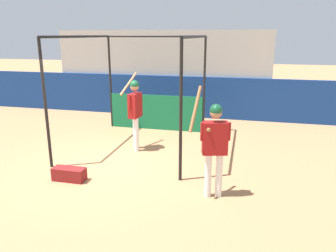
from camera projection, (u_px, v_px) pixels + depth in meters
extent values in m
plane|color=#A8754C|center=(102.00, 166.00, 7.75)|extent=(60.00, 60.00, 0.00)
cube|color=navy|center=(159.00, 96.00, 12.48)|extent=(24.00, 0.12, 1.53)
cube|color=#9E9E99|center=(169.00, 69.00, 13.81)|extent=(8.15, 3.20, 3.18)
cube|color=navy|center=(85.00, 71.00, 13.43)|extent=(0.45, 0.40, 0.10)
cube|color=navy|center=(86.00, 65.00, 13.54)|extent=(0.45, 0.06, 0.40)
cube|color=navy|center=(97.00, 71.00, 13.31)|extent=(0.45, 0.40, 0.10)
cube|color=navy|center=(99.00, 65.00, 13.42)|extent=(0.45, 0.06, 0.40)
cube|color=navy|center=(110.00, 71.00, 13.19)|extent=(0.45, 0.40, 0.10)
cube|color=navy|center=(111.00, 65.00, 13.29)|extent=(0.45, 0.06, 0.40)
cube|color=navy|center=(122.00, 72.00, 13.06)|extent=(0.45, 0.40, 0.10)
cube|color=navy|center=(124.00, 66.00, 13.17)|extent=(0.45, 0.06, 0.40)
cube|color=navy|center=(135.00, 72.00, 12.94)|extent=(0.45, 0.40, 0.10)
cube|color=navy|center=(137.00, 66.00, 13.04)|extent=(0.45, 0.06, 0.40)
cube|color=navy|center=(149.00, 73.00, 12.81)|extent=(0.45, 0.40, 0.10)
cube|color=navy|center=(150.00, 66.00, 12.92)|extent=(0.45, 0.06, 0.40)
cube|color=navy|center=(162.00, 73.00, 12.69)|extent=(0.45, 0.40, 0.10)
cube|color=navy|center=(163.00, 66.00, 12.80)|extent=(0.45, 0.06, 0.40)
cube|color=navy|center=(176.00, 73.00, 12.57)|extent=(0.45, 0.40, 0.10)
cube|color=navy|center=(177.00, 67.00, 12.67)|extent=(0.45, 0.06, 0.40)
cube|color=navy|center=(190.00, 74.00, 12.44)|extent=(0.45, 0.40, 0.10)
cube|color=navy|center=(191.00, 67.00, 12.55)|extent=(0.45, 0.06, 0.40)
cube|color=navy|center=(205.00, 74.00, 12.32)|extent=(0.45, 0.40, 0.10)
cube|color=navy|center=(205.00, 67.00, 12.42)|extent=(0.45, 0.06, 0.40)
cube|color=navy|center=(219.00, 74.00, 12.19)|extent=(0.45, 0.40, 0.10)
cube|color=navy|center=(220.00, 68.00, 12.30)|extent=(0.45, 0.06, 0.40)
cube|color=navy|center=(234.00, 75.00, 12.07)|extent=(0.45, 0.40, 0.10)
cube|color=navy|center=(235.00, 68.00, 12.18)|extent=(0.45, 0.06, 0.40)
cube|color=navy|center=(250.00, 75.00, 11.95)|extent=(0.45, 0.40, 0.10)
cube|color=navy|center=(250.00, 68.00, 12.05)|extent=(0.45, 0.06, 0.40)
cube|color=navy|center=(93.00, 59.00, 14.07)|extent=(0.45, 0.40, 0.10)
cube|color=navy|center=(94.00, 54.00, 14.18)|extent=(0.45, 0.06, 0.40)
cube|color=navy|center=(105.00, 60.00, 13.95)|extent=(0.45, 0.40, 0.10)
cube|color=navy|center=(106.00, 54.00, 14.06)|extent=(0.45, 0.06, 0.40)
cube|color=navy|center=(117.00, 60.00, 13.83)|extent=(0.45, 0.40, 0.10)
cube|color=navy|center=(118.00, 54.00, 13.93)|extent=(0.45, 0.06, 0.40)
cube|color=navy|center=(129.00, 60.00, 13.70)|extent=(0.45, 0.40, 0.10)
cube|color=navy|center=(130.00, 54.00, 13.81)|extent=(0.45, 0.06, 0.40)
cube|color=navy|center=(141.00, 60.00, 13.58)|extent=(0.45, 0.40, 0.10)
cube|color=navy|center=(143.00, 54.00, 13.69)|extent=(0.45, 0.06, 0.40)
cube|color=navy|center=(154.00, 61.00, 13.45)|extent=(0.45, 0.40, 0.10)
cube|color=navy|center=(155.00, 55.00, 13.56)|extent=(0.45, 0.06, 0.40)
cube|color=navy|center=(167.00, 61.00, 13.33)|extent=(0.45, 0.40, 0.10)
cube|color=navy|center=(168.00, 55.00, 13.44)|extent=(0.45, 0.06, 0.40)
cube|color=navy|center=(180.00, 61.00, 13.21)|extent=(0.45, 0.40, 0.10)
cube|color=navy|center=(181.00, 55.00, 13.31)|extent=(0.45, 0.06, 0.40)
cube|color=navy|center=(194.00, 61.00, 13.08)|extent=(0.45, 0.40, 0.10)
cube|color=navy|center=(195.00, 55.00, 13.19)|extent=(0.45, 0.06, 0.40)
cube|color=navy|center=(208.00, 62.00, 12.96)|extent=(0.45, 0.40, 0.10)
cube|color=navy|center=(208.00, 55.00, 13.07)|extent=(0.45, 0.06, 0.40)
cube|color=navy|center=(222.00, 62.00, 12.84)|extent=(0.45, 0.40, 0.10)
cube|color=navy|center=(222.00, 56.00, 12.94)|extent=(0.45, 0.06, 0.40)
cube|color=navy|center=(236.00, 62.00, 12.71)|extent=(0.45, 0.40, 0.10)
cube|color=navy|center=(236.00, 56.00, 12.82)|extent=(0.45, 0.06, 0.40)
cube|color=navy|center=(250.00, 62.00, 12.59)|extent=(0.45, 0.40, 0.10)
cube|color=navy|center=(251.00, 56.00, 12.69)|extent=(0.45, 0.06, 0.40)
cube|color=navy|center=(100.00, 49.00, 14.72)|extent=(0.45, 0.40, 0.10)
cube|color=navy|center=(102.00, 44.00, 14.82)|extent=(0.45, 0.06, 0.40)
cube|color=navy|center=(112.00, 49.00, 14.59)|extent=(0.45, 0.40, 0.10)
cube|color=navy|center=(113.00, 44.00, 14.70)|extent=(0.45, 0.06, 0.40)
cube|color=navy|center=(123.00, 49.00, 14.47)|extent=(0.45, 0.40, 0.10)
cube|color=navy|center=(124.00, 44.00, 14.57)|extent=(0.45, 0.06, 0.40)
cube|color=navy|center=(135.00, 50.00, 14.34)|extent=(0.45, 0.40, 0.10)
cube|color=navy|center=(136.00, 44.00, 14.45)|extent=(0.45, 0.06, 0.40)
cube|color=navy|center=(147.00, 50.00, 14.22)|extent=(0.45, 0.40, 0.10)
cube|color=navy|center=(148.00, 44.00, 14.33)|extent=(0.45, 0.06, 0.40)
cube|color=navy|center=(159.00, 50.00, 14.10)|extent=(0.45, 0.40, 0.10)
cube|color=navy|center=(160.00, 44.00, 14.20)|extent=(0.45, 0.06, 0.40)
cube|color=navy|center=(172.00, 50.00, 13.97)|extent=(0.45, 0.40, 0.10)
cube|color=navy|center=(173.00, 44.00, 14.08)|extent=(0.45, 0.06, 0.40)
cube|color=navy|center=(184.00, 50.00, 13.85)|extent=(0.45, 0.40, 0.10)
cube|color=navy|center=(185.00, 44.00, 13.95)|extent=(0.45, 0.06, 0.40)
cube|color=navy|center=(197.00, 50.00, 13.72)|extent=(0.45, 0.40, 0.10)
cube|color=navy|center=(198.00, 44.00, 13.83)|extent=(0.45, 0.06, 0.40)
cube|color=navy|center=(210.00, 50.00, 13.60)|extent=(0.45, 0.40, 0.10)
cube|color=navy|center=(211.00, 45.00, 13.71)|extent=(0.45, 0.06, 0.40)
cube|color=navy|center=(224.00, 51.00, 13.48)|extent=(0.45, 0.40, 0.10)
cube|color=navy|center=(224.00, 45.00, 13.58)|extent=(0.45, 0.06, 0.40)
cube|color=navy|center=(237.00, 51.00, 13.35)|extent=(0.45, 0.40, 0.10)
cube|color=navy|center=(238.00, 45.00, 13.46)|extent=(0.45, 0.06, 0.40)
cube|color=navy|center=(251.00, 51.00, 13.23)|extent=(0.45, 0.40, 0.10)
cube|color=navy|center=(251.00, 45.00, 13.34)|extent=(0.45, 0.06, 0.40)
cube|color=navy|center=(107.00, 40.00, 15.36)|extent=(0.45, 0.40, 0.10)
cube|color=navy|center=(108.00, 35.00, 15.46)|extent=(0.45, 0.06, 0.40)
cube|color=navy|center=(118.00, 40.00, 15.23)|extent=(0.45, 0.40, 0.10)
cube|color=navy|center=(119.00, 35.00, 15.34)|extent=(0.45, 0.06, 0.40)
cube|color=navy|center=(129.00, 40.00, 15.11)|extent=(0.45, 0.40, 0.10)
cube|color=navy|center=(130.00, 35.00, 15.22)|extent=(0.45, 0.06, 0.40)
cube|color=navy|center=(140.00, 40.00, 14.99)|extent=(0.45, 0.40, 0.10)
cube|color=navy|center=(142.00, 35.00, 15.09)|extent=(0.45, 0.06, 0.40)
cube|color=navy|center=(152.00, 40.00, 14.86)|extent=(0.45, 0.40, 0.10)
cube|color=navy|center=(153.00, 35.00, 14.97)|extent=(0.45, 0.06, 0.40)
cube|color=navy|center=(164.00, 40.00, 14.74)|extent=(0.45, 0.40, 0.10)
cube|color=navy|center=(165.00, 35.00, 14.84)|extent=(0.45, 0.06, 0.40)
cube|color=navy|center=(176.00, 40.00, 14.61)|extent=(0.45, 0.40, 0.10)
cube|color=navy|center=(176.00, 35.00, 14.72)|extent=(0.45, 0.06, 0.40)
cube|color=navy|center=(188.00, 40.00, 14.49)|extent=(0.45, 0.40, 0.10)
cube|color=navy|center=(189.00, 35.00, 14.60)|extent=(0.45, 0.06, 0.40)
cube|color=navy|center=(200.00, 40.00, 14.37)|extent=(0.45, 0.40, 0.10)
cube|color=navy|center=(201.00, 35.00, 14.47)|extent=(0.45, 0.06, 0.40)
cube|color=navy|center=(213.00, 40.00, 14.24)|extent=(0.45, 0.40, 0.10)
cube|color=navy|center=(213.00, 35.00, 14.35)|extent=(0.45, 0.06, 0.40)
cube|color=navy|center=(225.00, 40.00, 14.12)|extent=(0.45, 0.40, 0.10)
cube|color=navy|center=(226.00, 35.00, 14.22)|extent=(0.45, 0.06, 0.40)
cube|color=navy|center=(238.00, 40.00, 13.99)|extent=(0.45, 0.40, 0.10)
cube|color=navy|center=(239.00, 35.00, 14.10)|extent=(0.45, 0.06, 0.40)
cube|color=navy|center=(252.00, 40.00, 13.87)|extent=(0.45, 0.40, 0.10)
cube|color=navy|center=(252.00, 35.00, 13.98)|extent=(0.45, 0.06, 0.40)
cylinder|color=black|center=(45.00, 105.00, 7.33)|extent=(0.07, 0.07, 2.96)
cylinder|color=black|center=(181.00, 113.00, 6.64)|extent=(0.07, 0.07, 2.96)
cylinder|color=black|center=(110.00, 83.00, 10.75)|extent=(0.07, 0.07, 2.96)
cylinder|color=black|center=(204.00, 86.00, 10.06)|extent=(0.07, 0.07, 2.96)
cylinder|color=black|center=(80.00, 37.00, 8.64)|extent=(0.06, 3.65, 0.06)
cylinder|color=black|center=(196.00, 37.00, 7.95)|extent=(0.06, 3.65, 0.06)
cylinder|color=black|center=(155.00, 36.00, 10.01)|extent=(3.10, 0.06, 0.06)
cube|color=#14663D|center=(156.00, 112.00, 10.63)|extent=(3.03, 0.03, 1.14)
cylinder|color=white|center=(136.00, 135.00, 8.67)|extent=(0.14, 0.14, 0.90)
cylinder|color=white|center=(135.00, 132.00, 8.89)|extent=(0.14, 0.14, 0.90)
cube|color=maroon|center=(135.00, 105.00, 8.57)|extent=(0.27, 0.47, 0.64)
sphere|color=#A37556|center=(135.00, 87.00, 8.44)|extent=(0.23, 0.23, 0.23)
sphere|color=#144C2D|center=(134.00, 85.00, 8.43)|extent=(0.24, 0.24, 0.24)
cylinder|color=maroon|center=(129.00, 102.00, 8.33)|extent=(0.08, 0.08, 0.35)
cylinder|color=maroon|center=(137.00, 98.00, 8.76)|extent=(0.08, 0.08, 0.35)
cylinder|color=#AD7F4C|center=(129.00, 84.00, 8.77)|extent=(0.27, 0.74, 0.55)
sphere|color=#AD7F4C|center=(140.00, 94.00, 8.67)|extent=(0.08, 0.08, 0.08)
cylinder|color=white|center=(219.00, 175.00, 6.22)|extent=(0.16, 0.16, 0.87)
cylinder|color=white|center=(208.00, 175.00, 6.21)|extent=(0.16, 0.16, 0.87)
cube|color=maroon|center=(215.00, 138.00, 6.02)|extent=(0.50, 0.33, 0.62)
sphere|color=#A37556|center=(216.00, 113.00, 5.89)|extent=(0.22, 0.22, 0.22)
sphere|color=#144C2D|center=(216.00, 110.00, 5.87)|extent=(0.23, 0.23, 0.23)
cylinder|color=maroon|center=(229.00, 131.00, 5.94)|extent=(0.09, 0.09, 0.34)
cylinder|color=maroon|center=(202.00, 132.00, 5.94)|extent=(0.09, 0.09, 0.34)
cylinder|color=brown|center=(195.00, 109.00, 5.87)|extent=(0.16, 0.56, 0.77)
sphere|color=brown|center=(209.00, 130.00, 5.87)|extent=(0.08, 0.08, 0.08)
cube|color=maroon|center=(69.00, 174.00, 6.98)|extent=(0.70, 0.28, 0.28)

